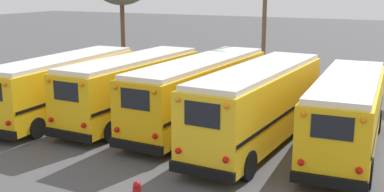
% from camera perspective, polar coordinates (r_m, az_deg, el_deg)
% --- Properties ---
extents(ground_plane, '(160.00, 160.00, 0.00)m').
position_cam_1_polar(ground_plane, '(22.38, 0.18, -3.96)').
color(ground_plane, '#4C4C4F').
extents(school_bus_0, '(2.84, 9.78, 3.06)m').
position_cam_1_polar(school_bus_0, '(24.96, -14.86, 1.32)').
color(school_bus_0, yellow).
rests_on(school_bus_0, ground).
extents(school_bus_1, '(2.68, 9.55, 3.13)m').
position_cam_1_polar(school_bus_1, '(23.72, -7.03, 1.15)').
color(school_bus_1, yellow).
rests_on(school_bus_1, ground).
extents(school_bus_2, '(2.79, 10.85, 3.16)m').
position_cam_1_polar(school_bus_2, '(22.60, 1.02, 0.73)').
color(school_bus_2, '#EAAA0F').
rests_on(school_bus_2, ground).
extents(school_bus_3, '(2.89, 10.17, 3.30)m').
position_cam_1_polar(school_bus_3, '(19.93, 7.91, -0.85)').
color(school_bus_3, yellow).
rests_on(school_bus_3, ground).
extents(school_bus_4, '(2.89, 9.60, 3.05)m').
position_cam_1_polar(school_bus_4, '(19.93, 17.88, -1.75)').
color(school_bus_4, yellow).
rests_on(school_bus_4, ground).
extents(utility_pole, '(1.80, 0.26, 8.96)m').
position_cam_1_polar(utility_pole, '(29.99, 8.58, 9.28)').
color(utility_pole, brown).
rests_on(utility_pole, ground).
extents(fence_line, '(21.62, 0.06, 1.42)m').
position_cam_1_polar(fence_line, '(29.14, 6.96, 1.93)').
color(fence_line, '#939399').
rests_on(fence_line, ground).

